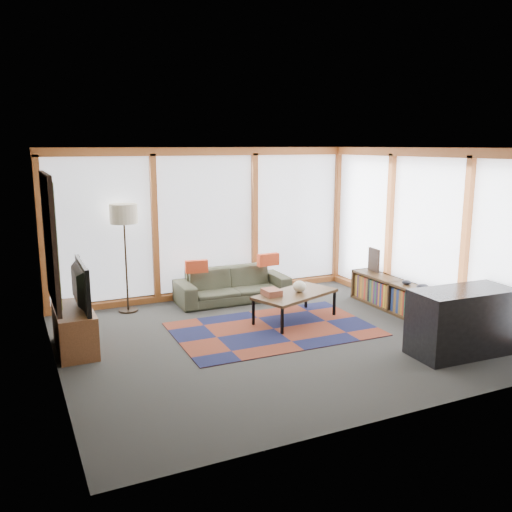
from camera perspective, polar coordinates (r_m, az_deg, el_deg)
name	(u,v)px	position (r m, az deg, el deg)	size (l,w,h in m)	color
ground	(268,339)	(7.59, 1.29, -8.72)	(5.50, 5.50, 0.00)	#2A2B28
room_envelope	(282,222)	(7.92, 2.76, 3.64)	(5.52, 5.02, 2.62)	#443C31
rug	(274,329)	(7.96, 1.87, -7.70)	(2.85, 1.83, 0.01)	maroon
sofa	(233,285)	(9.31, -2.49, -3.05)	(1.93, 0.75, 0.56)	#333325
pillow_left	(196,266)	(9.01, -6.29, -1.10)	(0.38, 0.11, 0.21)	#CB411F
pillow_right	(268,260)	(9.47, 1.29, -0.38)	(0.39, 0.12, 0.21)	#CB411F
floor_lamp	(126,259)	(8.83, -13.55, -0.27)	(0.44, 0.44, 1.74)	#30251A
coffee_table	(295,307)	(8.32, 4.12, -5.33)	(1.31, 0.65, 0.44)	#382516
book_stack	(272,292)	(8.08, 1.65, -3.85)	(0.23, 0.28, 0.09)	brown
vase	(299,286)	(8.29, 4.59, -3.21)	(0.20, 0.20, 0.18)	beige
bookshelf	(397,296)	(9.00, 14.58, -4.14)	(0.37, 2.01, 0.50)	#382516
bowl_a	(423,287)	(8.50, 17.16, -3.13)	(0.19, 0.19, 0.10)	black
bowl_b	(407,282)	(8.76, 15.57, -2.67)	(0.15, 0.15, 0.08)	black
shelf_picture	(374,260)	(9.51, 12.30, -0.40)	(0.04, 0.31, 0.40)	black
tv_console	(75,329)	(7.51, -18.56, -7.32)	(0.46, 1.11, 0.56)	brown
television	(74,286)	(7.35, -18.60, -2.98)	(1.06, 0.14, 0.61)	black
bar_counter	(462,322)	(7.44, 20.87, -6.47)	(1.34, 0.62, 0.85)	black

